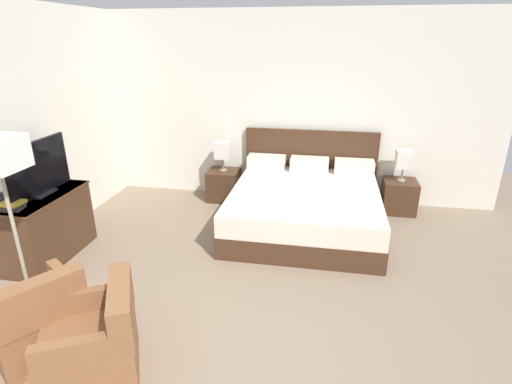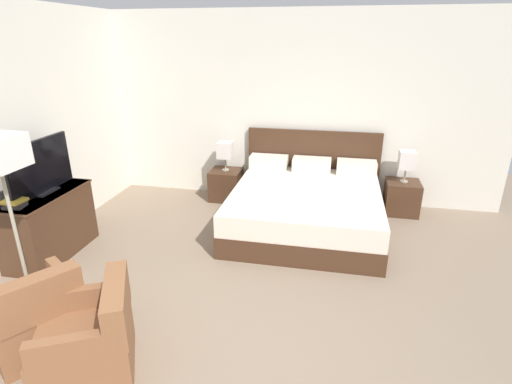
{
  "view_description": "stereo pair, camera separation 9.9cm",
  "coord_description": "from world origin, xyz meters",
  "px_view_note": "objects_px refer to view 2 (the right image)",
  "views": [
    {
      "loc": [
        0.75,
        -2.14,
        2.46
      ],
      "look_at": [
        -0.05,
        2.19,
        0.75
      ],
      "focal_mm": 28.0,
      "sensor_mm": 36.0,
      "label": 1
    },
    {
      "loc": [
        0.84,
        -2.12,
        2.46
      ],
      "look_at": [
        -0.05,
        2.19,
        0.75
      ],
      "focal_mm": 28.0,
      "sensor_mm": 36.0,
      "label": 2
    }
  ],
  "objects_px": {
    "book_blue_cover": "(14,203)",
    "nightstand_left": "(226,185)",
    "table_lamp_right": "(407,160)",
    "dresser": "(49,224)",
    "tv": "(40,168)",
    "book_small_top": "(14,201)",
    "bed": "(306,206)",
    "table_lamp_left": "(225,150)",
    "nightstand_right": "(402,197)",
    "armchair_by_window": "(34,316)",
    "armchair_companion": "(91,341)",
    "book_red_cover": "(15,206)"
  },
  "relations": [
    {
      "from": "dresser",
      "to": "table_lamp_right",
      "type": "bearing_deg",
      "value": 26.75
    },
    {
      "from": "armchair_by_window",
      "to": "table_lamp_left",
      "type": "bearing_deg",
      "value": 79.27
    },
    {
      "from": "book_blue_cover",
      "to": "armchair_companion",
      "type": "relative_size",
      "value": 0.22
    },
    {
      "from": "bed",
      "to": "tv",
      "type": "bearing_deg",
      "value": -155.12
    },
    {
      "from": "table_lamp_left",
      "to": "tv",
      "type": "relative_size",
      "value": 0.47
    },
    {
      "from": "nightstand_right",
      "to": "armchair_by_window",
      "type": "relative_size",
      "value": 0.51
    },
    {
      "from": "armchair_companion",
      "to": "book_small_top",
      "type": "bearing_deg",
      "value": 143.39
    },
    {
      "from": "table_lamp_right",
      "to": "dresser",
      "type": "xyz_separation_m",
      "value": [
        -4.27,
        -2.15,
        -0.41
      ]
    },
    {
      "from": "nightstand_right",
      "to": "dresser",
      "type": "distance_m",
      "value": 4.78
    },
    {
      "from": "armchair_by_window",
      "to": "armchair_companion",
      "type": "xyz_separation_m",
      "value": [
        0.63,
        -0.16,
        0.0
      ]
    },
    {
      "from": "dresser",
      "to": "tv",
      "type": "relative_size",
      "value": 1.16
    },
    {
      "from": "nightstand_right",
      "to": "table_lamp_right",
      "type": "xyz_separation_m",
      "value": [
        0.0,
        0.0,
        0.57
      ]
    },
    {
      "from": "nightstand_left",
      "to": "dresser",
      "type": "height_order",
      "value": "dresser"
    },
    {
      "from": "armchair_companion",
      "to": "tv",
      "type": "bearing_deg",
      "value": 133.88
    },
    {
      "from": "nightstand_right",
      "to": "tv",
      "type": "bearing_deg",
      "value": -153.74
    },
    {
      "from": "nightstand_right",
      "to": "dresser",
      "type": "bearing_deg",
      "value": -153.27
    },
    {
      "from": "armchair_by_window",
      "to": "armchair_companion",
      "type": "relative_size",
      "value": 1.03
    },
    {
      "from": "bed",
      "to": "table_lamp_right",
      "type": "distance_m",
      "value": 1.63
    },
    {
      "from": "tv",
      "to": "armchair_by_window",
      "type": "relative_size",
      "value": 1.03
    },
    {
      "from": "bed",
      "to": "book_small_top",
      "type": "distance_m",
      "value": 3.47
    },
    {
      "from": "dresser",
      "to": "table_lamp_left",
      "type": "bearing_deg",
      "value": 54.01
    },
    {
      "from": "table_lamp_left",
      "to": "nightstand_left",
      "type": "bearing_deg",
      "value": -90.0
    },
    {
      "from": "tv",
      "to": "book_blue_cover",
      "type": "relative_size",
      "value": 4.81
    },
    {
      "from": "dresser",
      "to": "book_blue_cover",
      "type": "relative_size",
      "value": 5.56
    },
    {
      "from": "nightstand_left",
      "to": "armchair_by_window",
      "type": "distance_m",
      "value": 3.59
    },
    {
      "from": "book_blue_cover",
      "to": "book_small_top",
      "type": "relative_size",
      "value": 0.98
    },
    {
      "from": "book_red_cover",
      "to": "book_blue_cover",
      "type": "bearing_deg",
      "value": 180.0
    },
    {
      "from": "bed",
      "to": "dresser",
      "type": "height_order",
      "value": "bed"
    },
    {
      "from": "dresser",
      "to": "armchair_by_window",
      "type": "distance_m",
      "value": 1.64
    },
    {
      "from": "table_lamp_right",
      "to": "armchair_by_window",
      "type": "bearing_deg",
      "value": -133.76
    },
    {
      "from": "bed",
      "to": "nightstand_left",
      "type": "height_order",
      "value": "bed"
    },
    {
      "from": "nightstand_right",
      "to": "book_blue_cover",
      "type": "distance_m",
      "value": 5.02
    },
    {
      "from": "armchair_companion",
      "to": "book_red_cover",
      "type": "bearing_deg",
      "value": 143.51
    },
    {
      "from": "bed",
      "to": "nightstand_left",
      "type": "distance_m",
      "value": 1.55
    },
    {
      "from": "armchair_by_window",
      "to": "armchair_companion",
      "type": "height_order",
      "value": "same"
    },
    {
      "from": "book_blue_cover",
      "to": "table_lamp_left",
      "type": "bearing_deg",
      "value": 58.36
    },
    {
      "from": "table_lamp_right",
      "to": "dresser",
      "type": "relative_size",
      "value": 0.41
    },
    {
      "from": "book_blue_cover",
      "to": "armchair_companion",
      "type": "height_order",
      "value": "book_blue_cover"
    },
    {
      "from": "bed",
      "to": "book_blue_cover",
      "type": "bearing_deg",
      "value": -148.41
    },
    {
      "from": "tv",
      "to": "book_blue_cover",
      "type": "bearing_deg",
      "value": -91.79
    },
    {
      "from": "nightstand_right",
      "to": "book_small_top",
      "type": "bearing_deg",
      "value": -149.12
    },
    {
      "from": "table_lamp_left",
      "to": "book_blue_cover",
      "type": "xyz_separation_m",
      "value": [
        -1.57,
        -2.56,
        0.02
      ]
    },
    {
      "from": "nightstand_right",
      "to": "dresser",
      "type": "relative_size",
      "value": 0.43
    },
    {
      "from": "table_lamp_right",
      "to": "book_red_cover",
      "type": "height_order",
      "value": "table_lamp_right"
    },
    {
      "from": "dresser",
      "to": "book_blue_cover",
      "type": "bearing_deg",
      "value": -91.62
    },
    {
      "from": "nightstand_left",
      "to": "tv",
      "type": "distance_m",
      "value": 2.75
    },
    {
      "from": "nightstand_right",
      "to": "book_small_top",
      "type": "height_order",
      "value": "book_small_top"
    },
    {
      "from": "book_blue_cover",
      "to": "nightstand_left",
      "type": "bearing_deg",
      "value": 58.35
    },
    {
      "from": "nightstand_right",
      "to": "book_red_cover",
      "type": "xyz_separation_m",
      "value": [
        -4.28,
        -2.55,
        0.56
      ]
    },
    {
      "from": "nightstand_left",
      "to": "book_blue_cover",
      "type": "relative_size",
      "value": 2.39
    }
  ]
}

